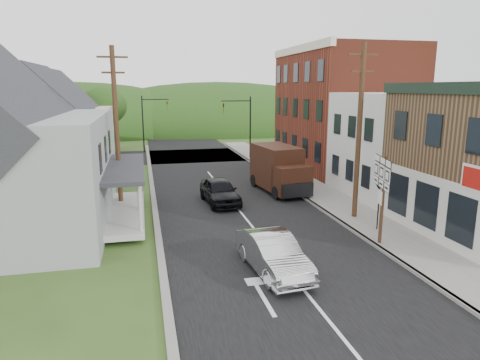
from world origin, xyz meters
TOP-DOWN VIEW (x-y plane):
  - ground at (0.00, 0.00)m, footprint 120.00×120.00m
  - road at (0.00, 10.00)m, footprint 9.00×90.00m
  - cross_road at (0.00, 27.00)m, footprint 60.00×9.00m
  - sidewalk_right at (5.90, 8.00)m, footprint 2.80×55.00m
  - curb_right at (4.55, 8.00)m, footprint 0.20×55.00m
  - curb_left at (-4.65, 8.00)m, footprint 0.30×55.00m
  - storefront_white at (11.30, 7.50)m, footprint 8.00×7.00m
  - storefront_red at (11.30, 17.00)m, footprint 8.00×12.00m
  - house_blue at (-11.00, 17.00)m, footprint 7.14×8.16m
  - house_cream at (-11.50, 26.00)m, footprint 7.14×8.16m
  - utility_pole_right at (5.60, 3.50)m, footprint 1.60×0.26m
  - utility_pole_left at (-6.50, 8.00)m, footprint 1.60×0.26m
  - traffic_signal_right at (4.30, 23.50)m, footprint 2.87×0.20m
  - traffic_signal_left at (-4.30, 30.50)m, footprint 2.87×0.20m
  - tree_left_d at (-9.00, 32.00)m, footprint 4.80×4.80m
  - forested_ridge at (0.00, 55.00)m, footprint 90.00×30.00m
  - silver_sedan at (-0.60, -1.95)m, footprint 1.98×4.56m
  - dark_sedan at (-0.79, 8.14)m, footprint 2.13×4.57m
  - delivery_van at (3.58, 10.21)m, footprint 2.76×5.64m
  - route_sign_cluster at (4.75, -0.34)m, footprint 0.63×2.16m
  - warning_sign at (5.63, 1.32)m, footprint 0.15×0.76m

SIDE VIEW (x-z plane):
  - ground at x=0.00m, z-range 0.00..0.00m
  - road at x=0.00m, z-range -0.01..0.01m
  - cross_road at x=0.00m, z-range -0.01..0.01m
  - forested_ridge at x=0.00m, z-range -8.00..8.00m
  - curb_left at x=-4.65m, z-range 0.00..0.12m
  - sidewalk_right at x=5.90m, z-range 0.00..0.15m
  - curb_right at x=4.55m, z-range 0.00..0.15m
  - silver_sedan at x=-0.60m, z-range 0.00..1.46m
  - dark_sedan at x=-0.79m, z-range 0.00..1.51m
  - delivery_van at x=3.58m, z-range 0.02..3.06m
  - warning_sign at x=5.63m, z-range 0.53..3.28m
  - route_sign_cluster at x=4.75m, z-range 0.72..4.59m
  - storefront_white at x=11.30m, z-range 0.00..6.50m
  - house_blue at x=-11.00m, z-range 0.05..7.33m
  - house_cream at x=-11.50m, z-range 0.05..7.33m
  - traffic_signal_right at x=4.30m, z-range 0.76..6.76m
  - traffic_signal_left at x=-4.30m, z-range 0.76..6.76m
  - utility_pole_right at x=5.60m, z-range 0.16..9.16m
  - utility_pole_left at x=-6.50m, z-range 0.16..9.16m
  - tree_left_d at x=-9.00m, z-range 1.41..8.35m
  - storefront_red at x=11.30m, z-range 0.00..10.00m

